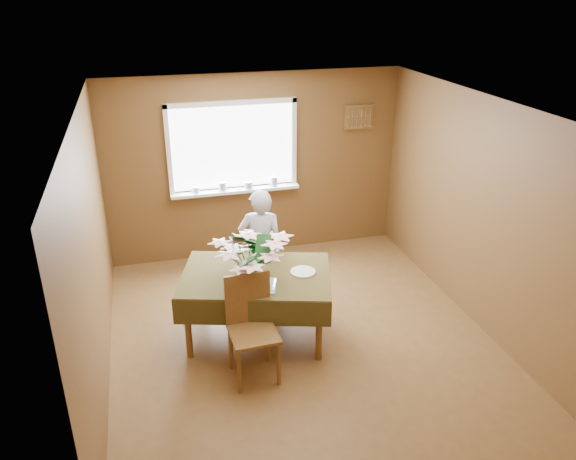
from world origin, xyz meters
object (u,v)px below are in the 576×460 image
object	(u,v)px
chair_far	(261,258)
dining_table	(256,282)
chair_near	(251,323)
flower_bouquet	(251,253)
seated_woman	(261,247)

from	to	relation	value
chair_far	dining_table	bearing A→B (deg)	100.43
chair_far	chair_near	xyz separation A→B (m)	(-0.41, -1.43, 0.06)
dining_table	chair_near	world-z (taller)	chair_near
chair_near	dining_table	bearing A→B (deg)	71.06
dining_table	flower_bouquet	world-z (taller)	flower_bouquet
seated_woman	flower_bouquet	bearing A→B (deg)	85.75
seated_woman	flower_bouquet	size ratio (longest dim) A/B	2.29
dining_table	flower_bouquet	bearing A→B (deg)	-96.98
chair_far	flower_bouquet	distance (m)	1.23
seated_woman	flower_bouquet	world-z (taller)	seated_woman
chair_far	flower_bouquet	bearing A→B (deg)	98.79
seated_woman	dining_table	bearing A→B (deg)	87.36
dining_table	chair_far	size ratio (longest dim) A/B	1.97
dining_table	chair_far	world-z (taller)	chair_far
dining_table	chair_near	distance (m)	0.63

